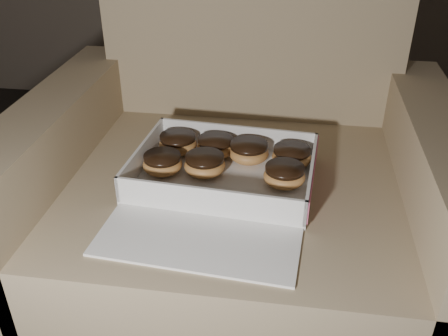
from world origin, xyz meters
name	(u,v)px	position (x,y,z in m)	size (l,w,h in m)	color
armchair	(238,207)	(-0.55, 0.97, 0.29)	(0.90, 0.76, 0.94)	#8A7A58
bakery_box	(221,184)	(-0.57, 0.85, 0.43)	(0.38, 0.44, 0.06)	white
donut_a	(216,146)	(-0.60, 0.97, 0.45)	(0.08, 0.08, 0.04)	#CC8D47
donut_b	(249,151)	(-0.53, 0.96, 0.45)	(0.09, 0.09, 0.04)	#CC8D47
donut_c	(163,163)	(-0.70, 0.89, 0.45)	(0.08, 0.08, 0.04)	#CC8D47
donut_d	(292,156)	(-0.44, 0.95, 0.45)	(0.08, 0.08, 0.04)	#CC8D47
donut_e	(284,175)	(-0.45, 0.87, 0.45)	(0.08, 0.08, 0.04)	#CC8D47
donut_f	(178,143)	(-0.68, 0.97, 0.45)	(0.08, 0.08, 0.04)	#CC8D47
donut_g	(205,164)	(-0.61, 0.89, 0.45)	(0.08, 0.08, 0.04)	#CC8D47
crumb_a	(145,181)	(-0.72, 0.84, 0.43)	(0.01, 0.01, 0.00)	black
crumb_b	(237,202)	(-0.53, 0.80, 0.43)	(0.01, 0.01, 0.00)	black
crumb_c	(169,194)	(-0.66, 0.81, 0.43)	(0.01, 0.01, 0.00)	black
crumb_d	(274,198)	(-0.46, 0.82, 0.43)	(0.01, 0.01, 0.00)	black
crumb_e	(153,194)	(-0.69, 0.80, 0.43)	(0.01, 0.01, 0.00)	black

